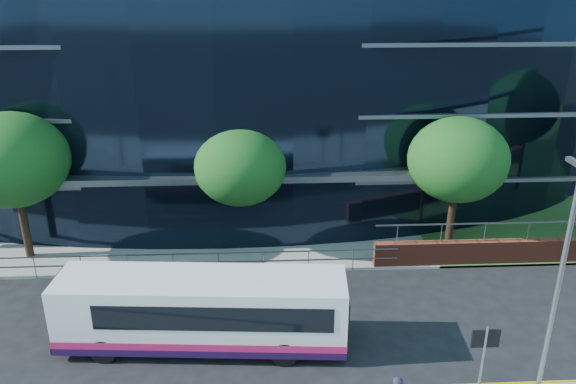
{
  "coord_description": "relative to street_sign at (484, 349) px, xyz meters",
  "views": [
    {
      "loc": [
        -2.04,
        -15.09,
        12.62
      ],
      "look_at": [
        -0.87,
        8.0,
        3.49
      ],
      "focal_mm": 35.0,
      "sensor_mm": 36.0,
      "label": 1
    }
  ],
  "objects": [
    {
      "name": "ground",
      "position": [
        -4.5,
        1.59,
        -2.15
      ],
      "size": [
        200.0,
        200.0,
        0.0
      ],
      "primitive_type": "plane",
      "color": "black",
      "rests_on": "ground"
    },
    {
      "name": "far_forecourt",
      "position": [
        -10.5,
        12.59,
        -2.1
      ],
      "size": [
        50.0,
        8.0,
        0.1
      ],
      "primitive_type": "cube",
      "color": "gray",
      "rests_on": "ground"
    },
    {
      "name": "glass_office",
      "position": [
        -8.5,
        22.44,
        5.85
      ],
      "size": [
        44.0,
        23.1,
        16.0
      ],
      "color": "black",
      "rests_on": "ground"
    },
    {
      "name": "guard_railings",
      "position": [
        -12.5,
        8.59,
        -1.33
      ],
      "size": [
        24.0,
        0.05,
        1.1
      ],
      "color": "slate",
      "rests_on": "ground"
    },
    {
      "name": "street_sign",
      "position": [
        0.0,
        0.0,
        0.0
      ],
      "size": [
        0.85,
        0.09,
        2.8
      ],
      "color": "slate",
      "rests_on": "pavement_near"
    },
    {
      "name": "tree_far_a",
      "position": [
        -17.5,
        10.59,
        2.71
      ],
      "size": [
        4.95,
        4.95,
        6.98
      ],
      "color": "black",
      "rests_on": "ground"
    },
    {
      "name": "tree_far_b",
      "position": [
        -7.5,
        11.09,
        2.06
      ],
      "size": [
        4.29,
        4.29,
        6.05
      ],
      "color": "black",
      "rests_on": "ground"
    },
    {
      "name": "tree_far_c",
      "position": [
        2.5,
        10.59,
        2.39
      ],
      "size": [
        4.62,
        4.62,
        6.51
      ],
      "color": "black",
      "rests_on": "ground"
    },
    {
      "name": "tree_dist_e",
      "position": [
        19.5,
        41.59,
        2.39
      ],
      "size": [
        4.62,
        4.62,
        6.51
      ],
      "color": "black",
      "rests_on": "ground"
    },
    {
      "name": "streetlight_east",
      "position": [
        1.5,
        -0.59,
        2.29
      ],
      "size": [
        0.15,
        0.77,
        8.0
      ],
      "color": "slate",
      "rests_on": "pavement_near"
    },
    {
      "name": "city_bus",
      "position": [
        -8.62,
        3.49,
        -0.69
      ],
      "size": [
        10.32,
        3.1,
        2.75
      ],
      "rotation": [
        0.0,
        0.0,
        -0.08
      ],
      "color": "silver",
      "rests_on": "ground"
    }
  ]
}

